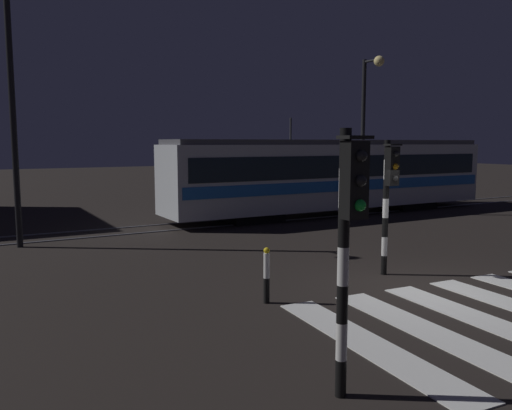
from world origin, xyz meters
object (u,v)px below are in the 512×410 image
Objects in this scene: traffic_light_median_centre at (389,187)px; tram at (335,174)px; street_lamp_trackside_left at (12,79)px; traffic_light_corner_near_left at (349,224)px; street_lamp_trackside_right at (367,115)px; bollard_island_edge at (267,275)px.

traffic_light_median_centre is 10.73m from tram.
street_lamp_trackside_left reaches higher than tram.
street_lamp_trackside_left reaches higher than traffic_light_median_centre.
tram is (10.24, 13.39, -0.43)m from traffic_light_corner_near_left.
tram is at bearing 140.52° from street_lamp_trackside_right.
street_lamp_trackside_right is 0.43× the size of tram.
street_lamp_trackside_right is (13.87, 0.65, -0.64)m from street_lamp_trackside_left.
traffic_light_median_centre is at bearing 42.14° from traffic_light_corner_near_left.
traffic_light_corner_near_left is at bearing -137.86° from traffic_light_median_centre.
street_lamp_trackside_left reaches higher than bollard_island_edge.
tram reaches higher than traffic_light_median_centre.
street_lamp_trackside_right reaches higher than tram.
tram is (12.85, 1.50, -3.18)m from street_lamp_trackside_left.
traffic_light_corner_near_left is 0.21× the size of tram.
tram is (-1.03, 0.85, -2.54)m from street_lamp_trackside_right.
traffic_light_corner_near_left is 12.48m from street_lamp_trackside_left.
traffic_light_median_centre is 0.20× the size of tram.
tram is (5.58, 9.16, -0.36)m from traffic_light_median_centre.
street_lamp_trackside_right is at bearing 48.06° from traffic_light_corner_near_left.
traffic_light_median_centre is 10.94m from street_lamp_trackside_left.
traffic_light_corner_near_left is 4.25m from bollard_island_edge.
tram reaches higher than bollard_island_edge.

